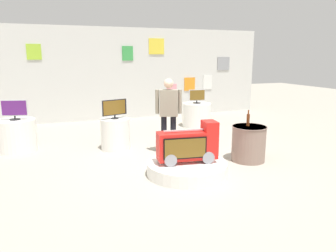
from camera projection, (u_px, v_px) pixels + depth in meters
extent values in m
plane|color=#A8A091|center=(175.00, 167.00, 6.09)|extent=(30.00, 30.00, 0.00)
cube|color=silver|center=(117.00, 74.00, 10.47)|extent=(10.46, 0.10, 2.97)
cube|color=white|center=(208.00, 82.00, 11.63)|extent=(0.35, 0.02, 0.52)
cube|color=#9ECC33|center=(34.00, 52.00, 9.41)|extent=(0.41, 0.02, 0.45)
cube|color=gray|center=(223.00, 64.00, 11.71)|extent=(0.49, 0.02, 0.47)
cube|color=pink|center=(172.00, 89.00, 11.19)|extent=(0.36, 0.02, 0.31)
cube|color=yellow|center=(156.00, 46.00, 10.69)|extent=(0.53, 0.02, 0.52)
cube|color=orange|center=(190.00, 84.00, 11.39)|extent=(0.41, 0.02, 0.46)
cube|color=green|center=(128.00, 53.00, 10.39)|extent=(0.36, 0.02, 0.46)
cylinder|color=white|center=(187.00, 168.00, 5.68)|extent=(1.42, 1.42, 0.23)
cylinder|color=gray|center=(168.00, 157.00, 5.56)|extent=(0.27, 0.41, 0.22)
cylinder|color=gray|center=(205.00, 155.00, 5.71)|extent=(0.27, 0.41, 0.22)
cube|color=red|center=(187.00, 145.00, 5.59)|extent=(1.09, 0.48, 0.49)
cube|color=red|center=(210.00, 126.00, 5.61)|extent=(0.28, 0.36, 0.17)
cube|color=black|center=(185.00, 148.00, 5.41)|extent=(0.75, 0.12, 0.37)
cube|color=brown|center=(185.00, 148.00, 5.41)|extent=(0.71, 0.12, 0.33)
cube|color=#B2B2B7|center=(187.00, 130.00, 5.53)|extent=(0.84, 0.15, 0.02)
cylinder|color=white|center=(197.00, 115.00, 9.50)|extent=(0.84, 0.84, 0.70)
cylinder|color=black|center=(197.00, 103.00, 9.43)|extent=(0.23, 0.23, 0.02)
cylinder|color=black|center=(197.00, 101.00, 9.42)|extent=(0.04, 0.04, 0.06)
cube|color=silver|center=(197.00, 95.00, 9.38)|extent=(0.50, 0.07, 0.32)
cube|color=brown|center=(197.00, 95.00, 9.36)|extent=(0.46, 0.04, 0.29)
cylinder|color=white|center=(115.00, 134.00, 7.18)|extent=(0.65, 0.65, 0.70)
cylinder|color=black|center=(115.00, 118.00, 7.10)|extent=(0.16, 0.16, 0.02)
cylinder|color=black|center=(115.00, 116.00, 7.09)|extent=(0.04, 0.04, 0.07)
cube|color=black|center=(115.00, 107.00, 7.05)|extent=(0.57, 0.20, 0.34)
cube|color=brown|center=(114.00, 107.00, 7.03)|extent=(0.51, 0.16, 0.31)
cylinder|color=white|center=(17.00, 135.00, 7.07)|extent=(0.83, 0.83, 0.70)
cylinder|color=black|center=(15.00, 119.00, 6.99)|extent=(0.22, 0.22, 0.02)
cylinder|color=black|center=(15.00, 117.00, 6.98)|extent=(0.04, 0.04, 0.07)
cube|color=silver|center=(14.00, 108.00, 6.93)|extent=(0.55, 0.18, 0.35)
cube|color=#561E6B|center=(14.00, 108.00, 6.92)|extent=(0.50, 0.15, 0.32)
cylinder|color=gray|center=(249.00, 144.00, 6.38)|extent=(0.66, 0.66, 0.71)
cylinder|color=gray|center=(250.00, 127.00, 6.30)|extent=(0.69, 0.69, 0.02)
cylinder|color=brown|center=(248.00, 120.00, 6.33)|extent=(0.06, 0.06, 0.23)
cylinder|color=brown|center=(249.00, 112.00, 6.29)|extent=(0.03, 0.03, 0.08)
cylinder|color=black|center=(173.00, 135.00, 6.86)|extent=(0.12, 0.12, 0.82)
cylinder|color=black|center=(164.00, 135.00, 6.86)|extent=(0.12, 0.12, 0.82)
cube|color=gray|center=(169.00, 103.00, 6.71)|extent=(0.42, 0.31, 0.56)
sphere|color=beige|center=(169.00, 83.00, 6.62)|extent=(0.20, 0.20, 0.20)
cylinder|color=gray|center=(180.00, 102.00, 6.71)|extent=(0.08, 0.08, 0.50)
cylinder|color=gray|center=(157.00, 102.00, 6.70)|extent=(0.08, 0.08, 0.50)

